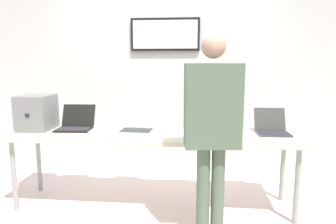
# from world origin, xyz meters

# --- Properties ---
(ground) EXTENTS (8.00, 8.00, 0.04)m
(ground) POSITION_xyz_m (0.00, 0.00, -0.02)
(ground) COLOR silver
(back_wall) EXTENTS (8.00, 0.11, 2.54)m
(back_wall) POSITION_xyz_m (0.00, 1.13, 1.28)
(back_wall) COLOR silver
(back_wall) RESTS_ON ground
(workbench) EXTENTS (2.99, 0.70, 0.79)m
(workbench) POSITION_xyz_m (0.00, 0.00, 0.73)
(workbench) COLOR beige
(workbench) RESTS_ON ground
(equipment_box) EXTENTS (0.33, 0.39, 0.38)m
(equipment_box) POSITION_xyz_m (-1.28, 0.07, 0.97)
(equipment_box) COLOR slate
(equipment_box) RESTS_ON workbench
(laptop_station_0) EXTENTS (0.38, 0.39, 0.25)m
(laptop_station_0) POSITION_xyz_m (-0.87, 0.13, 0.84)
(laptop_station_0) COLOR black
(laptop_station_0) RESTS_ON workbench
(laptop_station_1) EXTENTS (0.37, 0.40, 0.24)m
(laptop_station_1) POSITION_xyz_m (-0.17, 0.12, 0.84)
(laptop_station_1) COLOR #ABAEBB
(laptop_station_1) RESTS_ON workbench
(laptop_station_2) EXTENTS (0.37, 0.34, 0.24)m
(laptop_station_2) POSITION_xyz_m (0.54, 0.12, 0.84)
(laptop_station_2) COLOR black
(laptop_station_2) RESTS_ON workbench
(laptop_station_3) EXTENTS (0.33, 0.35, 0.24)m
(laptop_station_3) POSITION_xyz_m (1.23, 0.13, 0.84)
(laptop_station_3) COLOR #3B3B39
(laptop_station_3) RESTS_ON workbench
(person) EXTENTS (0.48, 0.62, 1.73)m
(person) POSITION_xyz_m (0.58, -0.62, 1.05)
(person) COLOR #526851
(person) RESTS_ON ground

